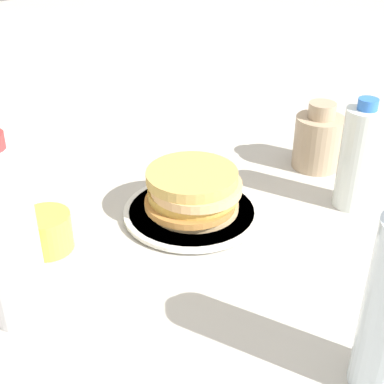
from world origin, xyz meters
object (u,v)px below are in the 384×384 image
object	(u,v)px
pancake_stack	(193,191)
water_bottle_mid	(359,158)
juice_glass	(47,232)
water_bottle_near	(8,238)
cream_jug	(318,140)
plate	(192,212)

from	to	relation	value
pancake_stack	water_bottle_mid	xyz separation A→B (m)	(-0.14, -0.24, 0.04)
juice_glass	water_bottle_mid	bearing A→B (deg)	-113.49
water_bottle_near	water_bottle_mid	size ratio (longest dim) A/B	1.33
water_bottle_mid	pancake_stack	bearing A→B (deg)	59.99
pancake_stack	water_bottle_near	bearing A→B (deg)	98.75
juice_glass	cream_jug	bearing A→B (deg)	-97.48
juice_glass	cream_jug	world-z (taller)	cream_jug
pancake_stack	juice_glass	size ratio (longest dim) A/B	2.14
cream_jug	water_bottle_mid	xyz separation A→B (m)	(-0.14, 0.06, 0.03)
plate	pancake_stack	xyz separation A→B (m)	(-0.00, -0.00, 0.04)
plate	juice_glass	distance (m)	0.24
juice_glass	cream_jug	xyz separation A→B (m)	(-0.07, -0.54, 0.03)
pancake_stack	juice_glass	world-z (taller)	pancake_stack
juice_glass	water_bottle_mid	distance (m)	0.52
water_bottle_mid	plate	bearing A→B (deg)	59.81
water_bottle_mid	water_bottle_near	bearing A→B (deg)	80.88
pancake_stack	juice_glass	distance (m)	0.24
juice_glass	cream_jug	distance (m)	0.54
juice_glass	water_bottle_near	bearing A→B (deg)	142.25
juice_glass	pancake_stack	bearing A→B (deg)	-105.92
plate	water_bottle_near	xyz separation A→B (m)	(-0.05, 0.32, 0.12)
pancake_stack	cream_jug	world-z (taller)	cream_jug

